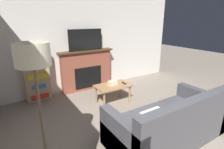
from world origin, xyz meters
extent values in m
cube|color=silver|center=(0.00, 3.67, 1.35)|extent=(5.83, 0.06, 2.70)
cube|color=brown|center=(-0.17, 3.53, 0.55)|extent=(1.45, 0.22, 1.09)
cube|color=black|center=(-0.17, 3.41, 0.38)|extent=(0.80, 0.01, 0.60)
cube|color=#4C331E|center=(-0.17, 3.51, 1.11)|extent=(1.55, 0.28, 0.04)
cube|color=black|center=(-0.17, 3.51, 1.42)|extent=(0.95, 0.03, 0.57)
cube|color=black|center=(-0.17, 3.49, 1.42)|extent=(0.92, 0.01, 0.53)
cube|color=#4C4C51|center=(0.03, 0.77, 0.21)|extent=(2.00, 0.96, 0.41)
cube|color=#4C4C51|center=(0.03, 0.37, 0.65)|extent=(2.00, 0.16, 0.47)
cube|color=#4C4C51|center=(-0.89, 0.77, 0.34)|extent=(0.16, 0.96, 0.67)
cube|color=#4C4C51|center=(0.95, 0.77, 0.34)|extent=(0.16, 0.96, 0.67)
cube|color=silver|center=(-0.42, 0.68, 0.55)|extent=(0.36, 0.14, 0.28)
cube|color=#A87A4C|center=(-0.01, 2.37, 0.44)|extent=(0.83, 0.52, 0.03)
cylinder|color=#A87A4C|center=(-0.37, 2.17, 0.21)|extent=(0.05, 0.05, 0.42)
cylinder|color=#A87A4C|center=(0.34, 2.17, 0.21)|extent=(0.05, 0.05, 0.42)
cylinder|color=#A87A4C|center=(-0.37, 2.57, 0.21)|extent=(0.05, 0.05, 0.42)
cylinder|color=#A87A4C|center=(0.34, 2.57, 0.21)|extent=(0.05, 0.05, 0.42)
cube|color=beige|center=(-0.01, 2.40, 0.50)|extent=(0.22, 0.12, 0.10)
cube|color=black|center=(0.27, 2.32, 0.46)|extent=(0.04, 0.15, 0.02)
cube|color=tan|center=(-1.50, 3.51, 0.65)|extent=(0.57, 0.26, 1.31)
cube|color=red|center=(-1.50, 3.36, 0.13)|extent=(0.41, 0.03, 0.12)
cube|color=#2D70B7|center=(-1.50, 3.36, 0.39)|extent=(0.33, 0.03, 0.09)
cube|color=gold|center=(-1.50, 3.36, 0.65)|extent=(0.47, 0.03, 0.14)
cube|color=green|center=(-1.50, 3.36, 0.92)|extent=(0.39, 0.03, 0.13)
cube|color=purple|center=(-1.50, 3.36, 1.18)|extent=(0.47, 0.03, 0.10)
cylinder|color=brown|center=(-1.87, 0.83, 0.79)|extent=(0.03, 0.03, 1.53)
cylinder|color=beige|center=(-1.87, 0.83, 1.64)|extent=(0.32, 0.32, 0.22)
camera|label=1|loc=(-2.08, -0.90, 1.95)|focal=28.00mm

